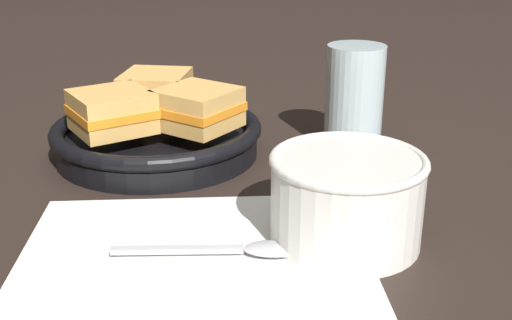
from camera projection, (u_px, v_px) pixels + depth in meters
name	position (u px, v px, depth m)	size (l,w,h in m)	color
ground_plane	(237.00, 215.00, 0.62)	(4.00, 4.00, 0.00)	black
napkin	(194.00, 260.00, 0.54)	(0.34, 0.31, 0.00)	white
soup_bowl	(347.00, 194.00, 0.56)	(0.14, 0.14, 0.08)	silver
spoon	(248.00, 249.00, 0.55)	(0.17, 0.06, 0.01)	#B7B7BC
skillet	(157.00, 138.00, 0.77)	(0.25, 0.25, 0.04)	black
sandwich_near_left	(112.00, 111.00, 0.72)	(0.10, 0.10, 0.05)	tan
sandwich_near_right	(197.00, 108.00, 0.74)	(0.12, 0.12, 0.05)	tan
sandwich_far_left	(156.00, 91.00, 0.81)	(0.11, 0.11, 0.05)	tan
drinking_glass	(354.00, 98.00, 0.78)	(0.07, 0.07, 0.13)	silver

